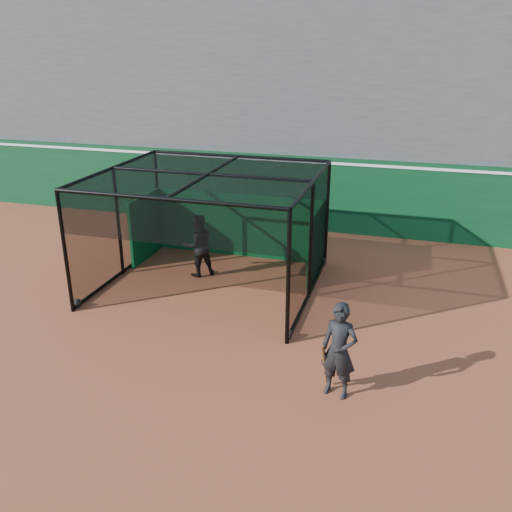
# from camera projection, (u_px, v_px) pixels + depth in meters

# --- Properties ---
(ground) EXTENTS (120.00, 120.00, 0.00)m
(ground) POSITION_uv_depth(u_px,v_px,m) (179.00, 345.00, 11.46)
(ground) COLOR #96482B
(ground) RESTS_ON ground
(outfield_wall) EXTENTS (50.00, 0.50, 2.50)m
(outfield_wall) POSITION_uv_depth(u_px,v_px,m) (279.00, 190.00, 18.58)
(outfield_wall) COLOR #0A3B1C
(outfield_wall) RESTS_ON ground
(grandstand) EXTENTS (50.00, 7.85, 8.95)m
(grandstand) POSITION_uv_depth(u_px,v_px,m) (304.00, 85.00, 20.78)
(grandstand) COLOR #4C4C4F
(grandstand) RESTS_ON ground
(batting_cage) EXTENTS (5.33, 4.86, 2.97)m
(batting_cage) POSITION_uv_depth(u_px,v_px,m) (210.00, 231.00, 13.83)
(batting_cage) COLOR black
(batting_cage) RESTS_ON ground
(batter) EXTENTS (1.06, 1.03, 1.72)m
(batter) POSITION_uv_depth(u_px,v_px,m) (198.00, 246.00, 14.64)
(batter) COLOR black
(batter) RESTS_ON ground
(on_deck_player) EXTENTS (0.74, 0.57, 1.81)m
(on_deck_player) POSITION_uv_depth(u_px,v_px,m) (339.00, 351.00, 9.54)
(on_deck_player) COLOR black
(on_deck_player) RESTS_ON ground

